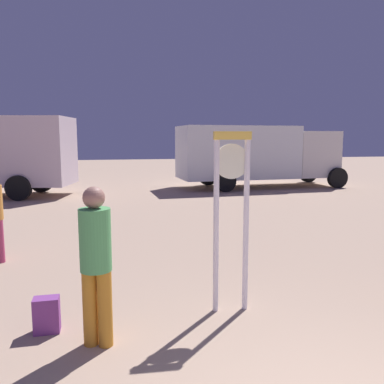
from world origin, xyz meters
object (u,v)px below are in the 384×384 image
Objects in this scene: person_near_clock at (96,258)px; backpack at (47,315)px; box_truck_near at (256,153)px; standing_clock at (231,202)px.

person_near_clock is 4.19× the size of backpack.
box_truck_near reaches higher than backpack.
backpack is at bearing 143.35° from person_near_clock.
backpack is 14.35m from box_truck_near.
person_near_clock is 0.23× the size of box_truck_near.
backpack is (-2.22, -0.11, -1.21)m from standing_clock.
backpack is at bearing -177.16° from standing_clock.
person_near_clock is at bearing -36.65° from backpack.
box_truck_near is (7.40, 12.22, 1.34)m from backpack.
standing_clock is 5.59× the size of backpack.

